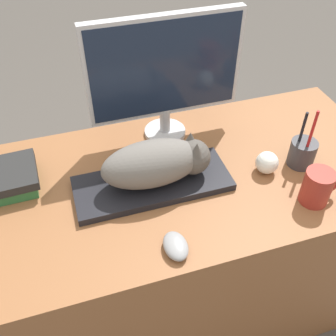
# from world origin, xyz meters

# --- Properties ---
(desk) EXTENTS (1.42, 0.67, 0.76)m
(desk) POSITION_xyz_m (0.00, 0.34, 0.38)
(desk) COLOR brown
(desk) RESTS_ON ground_plane
(keyboard) EXTENTS (0.48, 0.18, 0.02)m
(keyboard) POSITION_xyz_m (-0.10, 0.32, 0.77)
(keyboard) COLOR black
(keyboard) RESTS_ON desk
(cat) EXTENTS (0.33, 0.14, 0.14)m
(cat) POSITION_xyz_m (-0.08, 0.32, 0.85)
(cat) COLOR #66605B
(cat) RESTS_ON keyboard
(monitor) EXTENTS (0.50, 0.14, 0.43)m
(monitor) POSITION_xyz_m (0.01, 0.56, 1.00)
(monitor) COLOR #B7B7BC
(monitor) RESTS_ON desk
(computer_mouse) EXTENTS (0.06, 0.10, 0.03)m
(computer_mouse) POSITION_xyz_m (-0.11, 0.08, 0.77)
(computer_mouse) COLOR gray
(computer_mouse) RESTS_ON desk
(coffee_mug) EXTENTS (0.12, 0.08, 0.11)m
(coffee_mug) POSITION_xyz_m (0.34, 0.12, 0.81)
(coffee_mug) COLOR #9E2D23
(coffee_mug) RESTS_ON desk
(pen_cup) EXTENTS (0.08, 0.08, 0.22)m
(pen_cup) POSITION_xyz_m (0.38, 0.28, 0.80)
(pen_cup) COLOR #38383D
(pen_cup) RESTS_ON desk
(baseball) EXTENTS (0.07, 0.07, 0.07)m
(baseball) POSITION_xyz_m (0.26, 0.28, 0.79)
(baseball) COLOR silver
(baseball) RESTS_ON desk
(book_stack) EXTENTS (0.21, 0.17, 0.06)m
(book_stack) POSITION_xyz_m (-0.53, 0.45, 0.79)
(book_stack) COLOR #2D6B38
(book_stack) RESTS_ON desk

